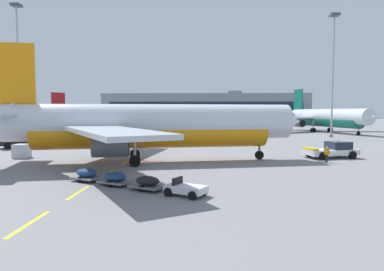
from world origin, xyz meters
name	(u,v)px	position (x,y,z in m)	size (l,w,h in m)	color
ground	(290,146)	(40.00, 40.00, 0.00)	(400.00, 400.00, 0.00)	slate
apron_paint_markings	(151,146)	(18.00, 37.76, 0.00)	(8.00, 97.15, 0.01)	yellow
airliner_foreground	(148,125)	(20.37, 21.33, 3.95)	(34.64, 33.93, 12.20)	silver
pushback_tug	(332,150)	(41.35, 25.64, 0.90)	(6.53, 4.36, 2.08)	silver
airliner_mid_left	(325,117)	(57.72, 75.59, 3.89)	(32.79, 33.76, 12.03)	silver
airliner_far_center	(96,119)	(-5.49, 83.74, 3.39)	(24.54, 26.59, 10.48)	silver
catering_truck	(24,137)	(-0.67, 34.88, 1.65)	(7.37, 5.02, 3.14)	black
fuel_service_truck	(75,135)	(5.62, 38.85, 1.65)	(6.63, 6.66, 3.14)	black
baggage_train	(131,180)	(21.24, 8.93, 0.53)	(10.89, 6.83, 1.14)	silver
ground_crew_worker	(327,153)	(39.36, 21.66, 0.98)	(0.51, 0.59, 1.72)	#232328
uld_cargo_container	(22,151)	(4.96, 24.09, 0.80)	(1.66, 1.62, 1.60)	#B7BCC6
apron_light_mast_near	(18,56)	(-11.75, 54.11, 16.68)	(1.80, 1.80, 27.09)	slate
apron_light_mast_far	(333,61)	(52.99, 58.09, 15.85)	(1.80, 1.80, 25.58)	slate
terminal_satellite	(205,109)	(26.29, 138.96, 6.55)	(87.28, 24.41, 14.67)	gray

